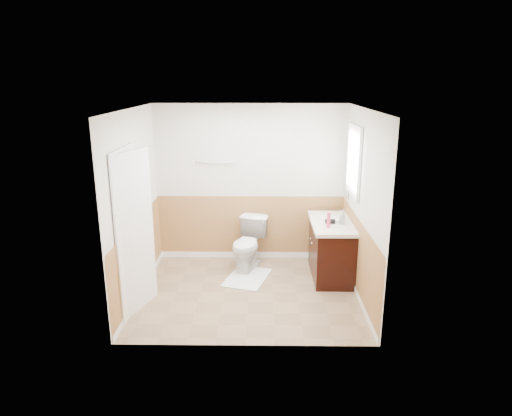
{
  "coord_description": "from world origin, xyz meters",
  "views": [
    {
      "loc": [
        0.18,
        -5.75,
        2.87
      ],
      "look_at": [
        0.1,
        0.25,
        1.15
      ],
      "focal_mm": 31.93,
      "sensor_mm": 36.0,
      "label": 1
    }
  ],
  "objects_px": {
    "vanity_cabinet": "(331,251)",
    "toilet": "(248,244)",
    "lotion_bottle": "(329,220)",
    "bath_mat": "(247,278)",
    "soap_dispenser": "(342,218)"
  },
  "relations": [
    {
      "from": "soap_dispenser",
      "to": "bath_mat",
      "type": "bearing_deg",
      "value": -178.68
    },
    {
      "from": "toilet",
      "to": "bath_mat",
      "type": "bearing_deg",
      "value": -73.12
    },
    {
      "from": "lotion_bottle",
      "to": "toilet",
      "type": "bearing_deg",
      "value": 154.75
    },
    {
      "from": "bath_mat",
      "to": "lotion_bottle",
      "type": "bearing_deg",
      "value": -7.4
    },
    {
      "from": "bath_mat",
      "to": "vanity_cabinet",
      "type": "bearing_deg",
      "value": 5.6
    },
    {
      "from": "bath_mat",
      "to": "vanity_cabinet",
      "type": "relative_size",
      "value": 0.73
    },
    {
      "from": "soap_dispenser",
      "to": "lotion_bottle",
      "type": "bearing_deg",
      "value": -140.68
    },
    {
      "from": "toilet",
      "to": "lotion_bottle",
      "type": "distance_m",
      "value": 1.39
    },
    {
      "from": "vanity_cabinet",
      "to": "soap_dispenser",
      "type": "bearing_deg",
      "value": -37.02
    },
    {
      "from": "lotion_bottle",
      "to": "soap_dispenser",
      "type": "relative_size",
      "value": 1.28
    },
    {
      "from": "vanity_cabinet",
      "to": "toilet",
      "type": "bearing_deg",
      "value": 167.8
    },
    {
      "from": "toilet",
      "to": "soap_dispenser",
      "type": "relative_size",
      "value": 4.57
    },
    {
      "from": "vanity_cabinet",
      "to": "lotion_bottle",
      "type": "height_order",
      "value": "lotion_bottle"
    },
    {
      "from": "vanity_cabinet",
      "to": "soap_dispenser",
      "type": "height_order",
      "value": "soap_dispenser"
    },
    {
      "from": "toilet",
      "to": "bath_mat",
      "type": "relative_size",
      "value": 0.98
    }
  ]
}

